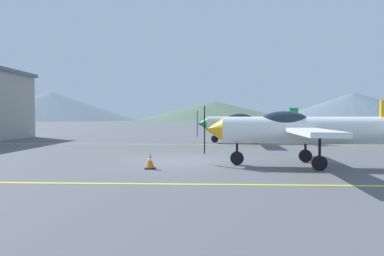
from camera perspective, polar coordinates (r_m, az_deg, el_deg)
ground_plane at (r=14.01m, az=-2.21°, el=-5.80°), size 400.00×400.00×0.00m
apron_line_near at (r=9.27m, az=-4.61°, el=-9.86°), size 80.00×0.16×0.01m
apron_line_far at (r=21.96m, az=-0.55°, el=-2.92°), size 80.00×0.16×0.01m
airplane_near at (r=13.10m, az=18.47°, el=-0.21°), size 7.33×8.44×2.53m
airplane_mid at (r=23.67m, az=9.84°, el=0.84°), size 7.32×8.43×2.53m
traffic_cone_front at (r=11.94m, az=-7.41°, el=-5.80°), size 0.36×0.36×0.59m
hill_left at (r=163.04m, az=-23.53°, el=3.58°), size 77.49×77.49×13.37m
hill_centerleft at (r=166.52m, az=4.01°, el=3.08°), size 80.54×80.54×9.65m
hill_centerright at (r=161.83m, az=26.64°, el=3.42°), size 73.01×73.01×12.64m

